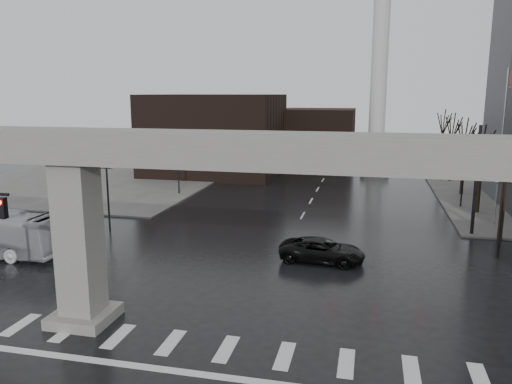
% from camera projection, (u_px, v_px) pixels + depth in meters
% --- Properties ---
extents(ground, '(160.00, 160.00, 0.00)m').
position_uv_depth(ground, '(233.00, 337.00, 21.17)').
color(ground, black).
rests_on(ground, ground).
extents(sidewalk_nw, '(28.00, 36.00, 0.15)m').
position_uv_depth(sidewalk_nw, '(108.00, 177.00, 61.28)').
color(sidewalk_nw, slate).
rests_on(sidewalk_nw, ground).
extents(elevated_guideway, '(48.00, 2.60, 8.70)m').
position_uv_depth(elevated_guideway, '(262.00, 179.00, 19.55)').
color(elevated_guideway, gray).
rests_on(elevated_guideway, ground).
extents(building_far_left, '(16.00, 14.00, 10.00)m').
position_uv_depth(building_far_left, '(215.00, 134.00, 63.41)').
color(building_far_left, black).
rests_on(building_far_left, ground).
extents(building_far_mid, '(10.00, 10.00, 8.00)m').
position_uv_depth(building_far_mid, '(318.00, 137.00, 70.53)').
color(building_far_mid, black).
rests_on(building_far_mid, ground).
extents(smokestack, '(3.60, 3.60, 30.00)m').
position_uv_depth(smokestack, '(379.00, 67.00, 61.21)').
color(smokestack, silver).
rests_on(smokestack, ground).
extents(signal_mast_arm, '(12.12, 0.43, 8.00)m').
position_uv_depth(signal_mast_arm, '(422.00, 154.00, 36.02)').
color(signal_mast_arm, black).
rests_on(signal_mast_arm, ground).
extents(flagpole_assembly, '(2.06, 0.12, 12.00)m').
position_uv_depth(flagpole_assembly, '(507.00, 129.00, 37.36)').
color(flagpole_assembly, silver).
rests_on(flagpole_assembly, ground).
extents(lamp_right_0, '(1.22, 0.32, 5.11)m').
position_uv_depth(lamp_right_0, '(503.00, 203.00, 30.90)').
color(lamp_right_0, black).
rests_on(lamp_right_0, ground).
extents(lamp_right_1, '(1.22, 0.32, 5.11)m').
position_uv_depth(lamp_right_1, '(463.00, 170.00, 44.28)').
color(lamp_right_1, black).
rests_on(lamp_right_1, ground).
extents(lamp_right_2, '(1.22, 0.32, 5.11)m').
position_uv_depth(lamp_right_2, '(442.00, 152.00, 57.66)').
color(lamp_right_2, black).
rests_on(lamp_right_2, ground).
extents(lamp_left_0, '(1.22, 0.32, 5.11)m').
position_uv_depth(lamp_left_0, '(107.00, 186.00, 36.84)').
color(lamp_left_0, black).
rests_on(lamp_left_0, ground).
extents(lamp_left_1, '(1.22, 0.32, 5.11)m').
position_uv_depth(lamp_left_1, '(178.00, 161.00, 50.22)').
color(lamp_left_1, black).
rests_on(lamp_left_1, ground).
extents(lamp_left_2, '(1.22, 0.32, 5.11)m').
position_uv_depth(lamp_left_2, '(219.00, 146.00, 63.60)').
color(lamp_left_2, black).
rests_on(lamp_left_2, ground).
extents(tree_right_0, '(1.09, 1.58, 7.50)m').
position_uv_depth(tree_right_0, '(503.00, 201.00, 34.65)').
color(tree_right_0, black).
rests_on(tree_right_0, ground).
extents(tree_right_1, '(1.09, 1.61, 7.67)m').
position_uv_depth(tree_right_1, '(480.00, 181.00, 42.28)').
color(tree_right_1, black).
rests_on(tree_right_1, ground).
extents(tree_right_2, '(1.10, 1.63, 7.85)m').
position_uv_depth(tree_right_2, '(463.00, 167.00, 49.92)').
color(tree_right_2, black).
rests_on(tree_right_2, ground).
extents(tree_right_3, '(1.11, 1.66, 8.02)m').
position_uv_depth(tree_right_3, '(451.00, 156.00, 57.55)').
color(tree_right_3, black).
rests_on(tree_right_3, ground).
extents(tree_right_4, '(1.12, 1.69, 8.19)m').
position_uv_depth(tree_right_4, '(442.00, 149.00, 65.18)').
color(tree_right_4, black).
rests_on(tree_right_4, ground).
extents(pickup_truck, '(5.34, 2.76, 1.44)m').
position_uv_depth(pickup_truck, '(322.00, 250.00, 30.53)').
color(pickup_truck, black).
rests_on(pickup_truck, ground).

